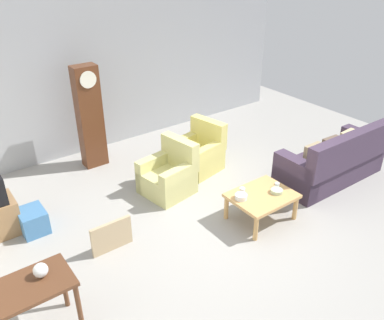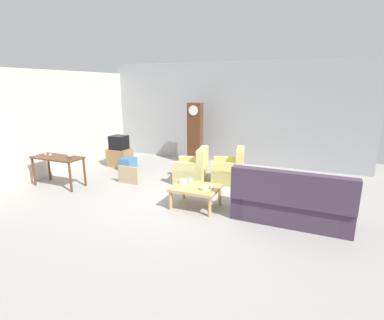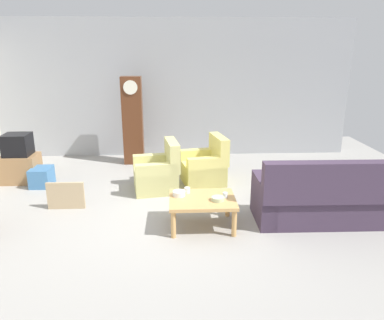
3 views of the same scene
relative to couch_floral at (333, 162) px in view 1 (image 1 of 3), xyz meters
The scene contains 15 objects.
ground_plane 2.32m from the couch_floral, behind, with size 10.40×10.40×0.00m, color #999691.
garage_door_wall 4.63m from the couch_floral, 120.74° to the left, with size 8.40×0.16×3.20m, color #9EA0A5.
couch_floral is the anchor object (origin of this frame).
armchair_olive_near 2.95m from the couch_floral, 151.17° to the left, with size 0.90×0.88×0.92m.
armchair_olive_far 2.44m from the couch_floral, 133.65° to the left, with size 0.92×0.90×0.92m.
coffee_table_wood 1.88m from the couch_floral, behind, with size 0.96×0.76×0.45m.
console_table_dark 5.56m from the couch_floral, behind, with size 1.30×0.56×0.76m.
grandfather_clock 4.50m from the couch_floral, 135.83° to the left, with size 0.44×0.30×1.95m.
framed_picture_leaning 4.11m from the couch_floral, behind, with size 0.60×0.05×0.46m, color tan.
storage_box_blue 5.12m from the couch_floral, 160.35° to the left, with size 0.37×0.45×0.36m, color teal.
glass_dome_cloche 5.21m from the couch_floral, behind, with size 0.16×0.16×0.16m, color silver.
cup_white_porcelain 2.10m from the couch_floral, behind, with size 0.09×0.09×0.09m, color white.
cup_blue_rimmed 1.55m from the couch_floral, behind, with size 0.07×0.07×0.08m, color silver.
bowl_white_stacked 2.22m from the couch_floral, behind, with size 0.19×0.19×0.07m, color white.
bowl_shallow_green 1.67m from the couch_floral, behind, with size 0.19×0.19×0.06m, color #B2C69E.
Camera 1 is at (-3.48, -3.77, 3.80)m, focal length 37.43 mm.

